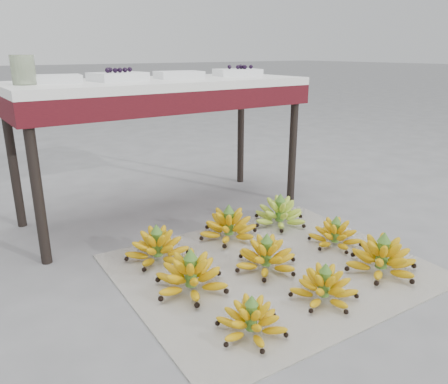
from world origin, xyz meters
TOP-DOWN VIEW (x-y plane):
  - ground at (0.00, 0.00)m, footprint 60.00×60.00m
  - newspaper_mat at (-0.05, 0.03)m, footprint 1.30×1.11m
  - bunch_front_left at (-0.41, -0.29)m, footprint 0.27×0.27m
  - bunch_front_center at (-0.05, -0.28)m, footprint 0.26×0.26m
  - bunch_front_right at (0.31, -0.27)m, footprint 0.38×0.38m
  - bunch_mid_left at (-0.43, 0.07)m, footprint 0.36×0.36m
  - bunch_mid_center at (-0.08, 0.03)m, footprint 0.35×0.35m
  - bunch_mid_right at (0.35, 0.03)m, footprint 0.26×0.26m
  - bunch_back_left at (-0.42, 0.38)m, footprint 0.35×0.35m
  - bunch_back_center at (-0.02, 0.39)m, footprint 0.39×0.39m
  - bunch_back_right at (0.31, 0.38)m, footprint 0.32×0.32m
  - vendor_table at (-0.10, 0.91)m, footprint 1.58×0.63m
  - tray_far_left at (-0.63, 0.95)m, footprint 0.26×0.20m
  - tray_left at (-0.33, 0.92)m, footprint 0.29×0.23m
  - tray_right at (0.02, 0.92)m, footprint 0.26×0.20m
  - tray_far_right at (0.42, 0.93)m, footprint 0.29×0.24m
  - glass_jar at (-0.78, 0.91)m, footprint 0.11×0.11m

SIDE VIEW (x-z plane):
  - ground at x=0.00m, z-range 0.00..0.00m
  - newspaper_mat at x=-0.05m, z-range 0.00..0.01m
  - bunch_front_left at x=-0.41m, z-range -0.02..0.13m
  - bunch_mid_right at x=0.35m, z-range -0.02..0.13m
  - bunch_front_center at x=-0.05m, z-range -0.02..0.14m
  - bunch_mid_center at x=-0.08m, z-range -0.02..0.15m
  - bunch_back_left at x=-0.42m, z-range -0.02..0.15m
  - bunch_back_right at x=0.31m, z-range -0.02..0.15m
  - bunch_mid_left at x=-0.43m, z-range -0.02..0.16m
  - bunch_back_center at x=-0.02m, z-range -0.02..0.16m
  - bunch_front_right at x=0.31m, z-range -0.02..0.16m
  - vendor_table at x=-0.10m, z-range 0.29..1.05m
  - tray_far_left at x=-0.63m, z-range 0.76..0.79m
  - tray_right at x=0.02m, z-range 0.76..0.80m
  - tray_far_right at x=0.42m, z-range 0.75..0.81m
  - tray_left at x=-0.33m, z-range 0.75..0.81m
  - glass_jar at x=-0.78m, z-range 0.76..0.89m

